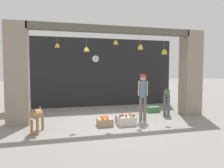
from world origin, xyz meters
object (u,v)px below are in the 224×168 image
at_px(worker_stooping, 167,98).
at_px(dog, 37,115).
at_px(shopkeeper, 143,94).
at_px(produce_box_green, 153,109).
at_px(fruit_crate_apples, 127,121).
at_px(wall_clock, 96,59).
at_px(water_bottle, 116,119).
at_px(fruit_crate_oranges, 105,122).

bearing_deg(worker_stooping, dog, -135.88).
distance_m(shopkeeper, produce_box_green, 1.80).
bearing_deg(fruit_crate_apples, produce_box_green, 44.97).
distance_m(worker_stooping, fruit_crate_apples, 2.36).
distance_m(dog, worker_stooping, 4.89).
relative_size(produce_box_green, wall_clock, 1.53).
relative_size(produce_box_green, water_bottle, 2.24).
bearing_deg(fruit_crate_oranges, fruit_crate_apples, -9.43).
bearing_deg(water_bottle, produce_box_green, 33.75).
distance_m(dog, fruit_crate_oranges, 2.06).
distance_m(fruit_crate_apples, produce_box_green, 2.51).
xyz_separation_m(fruit_crate_oranges, water_bottle, (0.48, 0.33, -0.02)).
distance_m(shopkeeper, fruit_crate_oranges, 1.73).
height_order(dog, shopkeeper, shopkeeper).
height_order(dog, worker_stooping, worker_stooping).
relative_size(shopkeeper, water_bottle, 6.99).
relative_size(dog, fruit_crate_apples, 1.73).
xyz_separation_m(dog, fruit_crate_oranges, (2.02, 0.23, -0.36)).
height_order(fruit_crate_apples, produce_box_green, fruit_crate_apples).
distance_m(shopkeeper, wall_clock, 3.73).
distance_m(fruit_crate_oranges, produce_box_green, 2.97).
distance_m(worker_stooping, produce_box_green, 0.91).
xyz_separation_m(dog, water_bottle, (2.50, 0.56, -0.39)).
xyz_separation_m(shopkeeper, water_bottle, (-0.99, -0.08, -0.83)).
height_order(shopkeeper, water_bottle, shopkeeper).
height_order(dog, wall_clock, wall_clock).
distance_m(fruit_crate_apples, water_bottle, 0.50).
distance_m(water_bottle, wall_clock, 4.04).
bearing_deg(worker_stooping, water_bottle, -134.08).
xyz_separation_m(fruit_crate_oranges, produce_box_green, (2.46, 1.66, -0.02)).
bearing_deg(dog, shopkeeper, 113.11).
bearing_deg(water_bottle, shopkeeper, 4.41).
bearing_deg(dog, produce_box_green, 125.57).
xyz_separation_m(fruit_crate_apples, wall_clock, (-0.25, 3.85, 2.15)).
bearing_deg(fruit_crate_apples, water_bottle, 114.70).
xyz_separation_m(fruit_crate_oranges, fruit_crate_apples, (0.69, -0.11, 0.02)).
height_order(shopkeeper, produce_box_green, shopkeeper).
xyz_separation_m(dog, worker_stooping, (4.73, 1.20, 0.17)).
relative_size(shopkeeper, produce_box_green, 3.12).
xyz_separation_m(shopkeeper, produce_box_green, (1.00, 1.25, -0.83)).
distance_m(worker_stooping, wall_clock, 3.93).
bearing_deg(water_bottle, wall_clock, 90.77).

